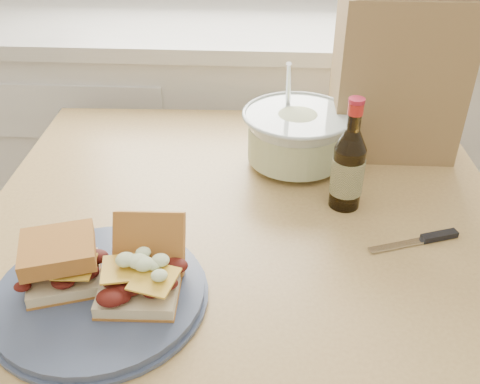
# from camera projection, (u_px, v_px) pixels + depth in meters

# --- Properties ---
(cabinet_run) EXTENTS (2.50, 0.64, 0.94)m
(cabinet_run) POSITION_uv_depth(u_px,v_px,m) (249.00, 152.00, 1.87)
(cabinet_run) COLOR white
(cabinet_run) RESTS_ON ground
(dining_table) EXTENTS (1.00, 1.00, 0.81)m
(dining_table) POSITION_uv_depth(u_px,v_px,m) (245.00, 273.00, 1.03)
(dining_table) COLOR tan
(dining_table) RESTS_ON ground
(plate) EXTENTS (0.31, 0.31, 0.02)m
(plate) POSITION_uv_depth(u_px,v_px,m) (100.00, 294.00, 0.80)
(plate) COLOR #3E4A65
(plate) RESTS_ON dining_table
(sandwich_left) EXTENTS (0.13, 0.12, 0.08)m
(sandwich_left) POSITION_uv_depth(u_px,v_px,m) (61.00, 262.00, 0.78)
(sandwich_left) COLOR beige
(sandwich_left) RESTS_ON plate
(sandwich_right) EXTENTS (0.12, 0.16, 0.10)m
(sandwich_right) POSITION_uv_depth(u_px,v_px,m) (142.00, 269.00, 0.78)
(sandwich_right) COLOR beige
(sandwich_right) RESTS_ON plate
(coleslaw_bowl) EXTENTS (0.23, 0.23, 0.23)m
(coleslaw_bowl) POSITION_uv_depth(u_px,v_px,m) (296.00, 139.00, 1.11)
(coleslaw_bowl) COLOR silver
(coleslaw_bowl) RESTS_ON dining_table
(beer_bottle) EXTENTS (0.06, 0.06, 0.22)m
(beer_bottle) POSITION_uv_depth(u_px,v_px,m) (348.00, 168.00, 0.97)
(beer_bottle) COLOR black
(beer_bottle) RESTS_ON dining_table
(knife) EXTENTS (0.16, 0.07, 0.01)m
(knife) POSITION_uv_depth(u_px,v_px,m) (429.00, 238.00, 0.92)
(knife) COLOR silver
(knife) RESTS_ON dining_table
(paper_bag) EXTENTS (0.26, 0.17, 0.34)m
(paper_bag) POSITION_uv_depth(u_px,v_px,m) (398.00, 75.00, 1.11)
(paper_bag) COLOR olive
(paper_bag) RESTS_ON dining_table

